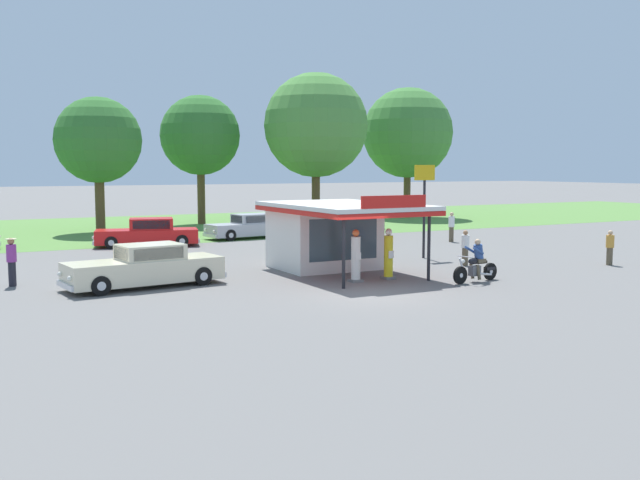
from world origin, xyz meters
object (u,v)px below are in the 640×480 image
at_px(parked_car_back_row_far_right, 252,227).
at_px(bystander_standing_back_lot, 451,226).
at_px(gas_pump_offside, 388,256).
at_px(bystander_strolling_foreground, 465,247).
at_px(parked_car_back_row_far_left, 148,234).
at_px(gas_pump_nearside, 356,258).
at_px(bystander_leaning_by_kiosk, 610,247).
at_px(bystander_chatting_near_pumps, 364,224).
at_px(motorcycle_with_rider, 476,264).
at_px(featured_classic_sedan, 145,267).
at_px(bystander_admiring_sedan, 12,260).
at_px(roadside_pole_sign, 424,194).
at_px(parked_car_back_row_left, 340,222).

distance_m(parked_car_back_row_far_right, bystander_standing_back_lot, 11.69).
height_order(gas_pump_offside, bystander_strolling_foreground, gas_pump_offside).
bearing_deg(parked_car_back_row_far_left, gas_pump_nearside, -76.84).
relative_size(gas_pump_offside, bystander_leaning_by_kiosk, 1.27).
bearing_deg(bystander_leaning_by_kiosk, bystander_chatting_near_pumps, 103.20).
bearing_deg(parked_car_back_row_far_right, motorcycle_with_rider, -87.38).
bearing_deg(featured_classic_sedan, bystander_admiring_sedan, 150.23).
xyz_separation_m(bystander_leaning_by_kiosk, bystander_chatting_near_pumps, (-3.41, 14.54, 0.12)).
relative_size(gas_pump_offside, bystander_strolling_foreground, 1.25).
bearing_deg(gas_pump_offside, gas_pump_nearside, 180.00).
distance_m(bystander_chatting_near_pumps, roadside_pole_sign, 9.28).
height_order(bystander_leaning_by_kiosk, bystander_strolling_foreground, bystander_strolling_foreground).
xyz_separation_m(motorcycle_with_rider, roadside_pole_sign, (2.47, 6.56, 2.31)).
relative_size(gas_pump_offside, featured_classic_sedan, 0.33).
bearing_deg(gas_pump_nearside, parked_car_back_row_far_left, 103.16).
bearing_deg(parked_car_back_row_far_left, parked_car_back_row_far_right, 13.43).
height_order(parked_car_back_row_far_left, bystander_admiring_sedan, bystander_admiring_sedan).
bearing_deg(bystander_standing_back_lot, parked_car_back_row_left, 108.60).
bearing_deg(motorcycle_with_rider, bystander_standing_back_lot, 54.96).
relative_size(bystander_chatting_near_pumps, roadside_pole_sign, 0.39).
xyz_separation_m(gas_pump_nearside, bystander_chatting_near_pumps, (8.54, 13.25, 0.01)).
xyz_separation_m(featured_classic_sedan, bystander_leaning_by_kiosk, (19.00, -3.86, 0.10)).
xyz_separation_m(bystander_chatting_near_pumps, bystander_standing_back_lot, (3.54, -3.67, -0.01)).
bearing_deg(featured_classic_sedan, roadside_pole_sign, 8.04).
bearing_deg(bystander_strolling_foreground, parked_car_back_row_left, 79.22).
height_order(parked_car_back_row_left, bystander_strolling_foreground, bystander_strolling_foreground).
relative_size(bystander_strolling_foreground, roadside_pole_sign, 0.35).
bearing_deg(gas_pump_offside, bystander_admiring_sedan, 158.64).
bearing_deg(featured_classic_sedan, bystander_standing_back_lot, 20.10).
height_order(gas_pump_nearside, bystander_standing_back_lot, gas_pump_nearside).
bearing_deg(gas_pump_offside, parked_car_back_row_left, 65.53).
bearing_deg(parked_car_back_row_far_left, roadside_pole_sign, -47.60).
bearing_deg(bystander_strolling_foreground, bystander_admiring_sedan, 168.94).
xyz_separation_m(bystander_standing_back_lot, roadside_pole_sign, (-5.71, -5.11, 2.08)).
height_order(gas_pump_offside, parked_car_back_row_left, gas_pump_offside).
bearing_deg(parked_car_back_row_far_left, motorcycle_with_rider, -66.78).
relative_size(motorcycle_with_rider, bystander_admiring_sedan, 1.31).
bearing_deg(parked_car_back_row_left, bystander_standing_back_lot, -71.40).
relative_size(parked_car_back_row_left, bystander_chatting_near_pumps, 2.97).
xyz_separation_m(bystander_strolling_foreground, bystander_standing_back_lot, (5.72, 8.08, 0.09)).
height_order(featured_classic_sedan, parked_car_back_row_far_left, parked_car_back_row_far_left).
relative_size(featured_classic_sedan, parked_car_back_row_far_right, 1.01).
bearing_deg(bystander_leaning_by_kiosk, parked_car_back_row_far_left, 132.99).
xyz_separation_m(motorcycle_with_rider, bystander_leaning_by_kiosk, (8.05, 0.80, 0.13)).
distance_m(gas_pump_offside, roadside_pole_sign, 6.99).
height_order(motorcycle_with_rider, parked_car_back_row_left, motorcycle_with_rider).
height_order(parked_car_back_row_far_left, bystander_standing_back_lot, bystander_standing_back_lot).
relative_size(motorcycle_with_rider, parked_car_back_row_far_left, 0.39).
height_order(motorcycle_with_rider, featured_classic_sedan, motorcycle_with_rider).
xyz_separation_m(motorcycle_with_rider, featured_classic_sedan, (-10.95, 4.66, 0.03)).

